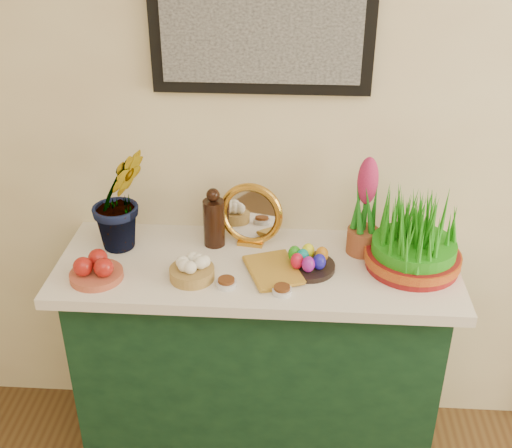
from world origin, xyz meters
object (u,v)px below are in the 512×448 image
at_px(book, 250,273).
at_px(mirror, 251,215).
at_px(wheatgrass_sabzeh, 415,237).
at_px(sideboard, 257,363).
at_px(hyacinth_green, 118,183).

bearing_deg(book, mirror, 73.47).
xyz_separation_m(mirror, book, (0.01, -0.23, -0.10)).
bearing_deg(mirror, wheatgrass_sabzeh, -12.67).
bearing_deg(sideboard, hyacinth_green, 170.51).
relative_size(sideboard, book, 6.07).
relative_size(sideboard, mirror, 5.39).
xyz_separation_m(mirror, wheatgrass_sabzeh, (0.57, -0.13, 0.00)).
distance_m(sideboard, mirror, 0.60).
height_order(sideboard, book, book).
relative_size(hyacinth_green, book, 2.34).
height_order(sideboard, wheatgrass_sabzeh, wheatgrass_sabzeh).
bearing_deg(hyacinth_green, mirror, -28.95).
bearing_deg(hyacinth_green, sideboard, -44.88).
bearing_deg(wheatgrass_sabzeh, book, -169.39).
bearing_deg(wheatgrass_sabzeh, sideboard, -179.35).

